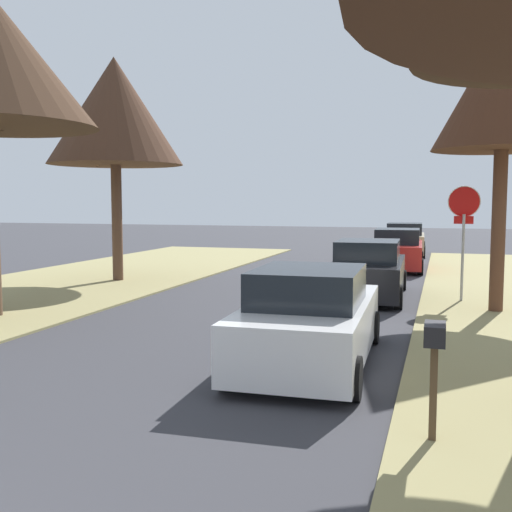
# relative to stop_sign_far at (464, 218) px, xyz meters

# --- Properties ---
(stop_sign_far) EXTENTS (0.81, 0.36, 2.96)m
(stop_sign_far) POSITION_rel_stop_sign_far_xyz_m (0.00, 0.00, 0.00)
(stop_sign_far) COLOR #9EA0A5
(stop_sign_far) RESTS_ON grass_verge_right
(street_tree_right_mid_b) EXTENTS (3.17, 3.17, 6.67)m
(street_tree_right_mid_b) POSITION_rel_stop_sign_far_xyz_m (0.73, -1.29, 3.02)
(street_tree_right_mid_b) COLOR #553423
(street_tree_right_mid_b) RESTS_ON grass_verge_right
(street_tree_left_far) EXTENTS (4.31, 4.31, 7.14)m
(street_tree_left_far) POSITION_rel_stop_sign_far_xyz_m (-10.63, 0.98, 3.28)
(street_tree_left_far) COLOR brown
(street_tree_left_far) RESTS_ON grass_verge_left
(parked_sedan_white) EXTENTS (2.07, 4.46, 1.57)m
(parked_sedan_white) POSITION_rel_stop_sign_far_xyz_m (-2.49, -6.99, -1.46)
(parked_sedan_white) COLOR white
(parked_sedan_white) RESTS_ON ground
(parked_sedan_black) EXTENTS (2.07, 4.46, 1.57)m
(parked_sedan_black) POSITION_rel_stop_sign_far_xyz_m (-2.41, 0.06, -1.46)
(parked_sedan_black) COLOR black
(parked_sedan_black) RESTS_ON ground
(parked_sedan_red) EXTENTS (2.07, 4.46, 1.57)m
(parked_sedan_red) POSITION_rel_stop_sign_far_xyz_m (-2.15, 7.23, -1.46)
(parked_sedan_red) COLOR red
(parked_sedan_red) RESTS_ON ground
(parked_sedan_tan) EXTENTS (2.07, 4.46, 1.57)m
(parked_sedan_tan) POSITION_rel_stop_sign_far_xyz_m (-2.27, 13.67, -1.46)
(parked_sedan_tan) COLOR tan
(parked_sedan_tan) RESTS_ON ground
(curbside_mailbox) EXTENTS (0.22, 0.44, 1.27)m
(curbside_mailbox) POSITION_rel_stop_sign_far_xyz_m (-0.55, -9.73, -1.13)
(curbside_mailbox) COLOR brown
(curbside_mailbox) RESTS_ON grass_verge_right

